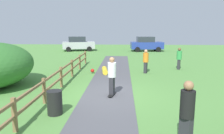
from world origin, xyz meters
The scene contains 11 objects.
ground_plane centered at (0.00, 0.00, 0.00)m, with size 60.00×60.00×0.00m, color #568E42.
asphalt_path centered at (0.00, 0.00, 0.01)m, with size 2.40×28.00×0.02m, color #515156.
wooden_fence centered at (-2.60, 0.00, 0.67)m, with size 0.12×18.12×1.10m.
trash_bin centered at (-1.80, -2.43, 0.45)m, with size 0.56×0.56×0.90m, color black.
skater_riding centered at (0.20, -0.15, 1.04)m, with size 0.46×0.82×1.82m.
skater_fallen centered at (-0.63, 4.95, 0.20)m, with size 1.26×1.52×0.36m.
bystander_orange centered at (2.28, 5.15, 0.91)m, with size 0.48×0.48×1.66m.
bystander_green centered at (4.94, 6.64, 0.90)m, with size 0.49×0.49×1.65m.
bystander_black centered at (2.39, -4.50, 1.03)m, with size 0.54×0.54×1.85m.
parked_car_silver centered at (-5.31, 19.26, 0.96)m, with size 4.48×2.73×1.92m.
parked_car_blue centered at (3.80, 19.27, 0.96)m, with size 4.32×2.26×1.92m.
Camera 1 is at (0.70, -10.04, 3.20)m, focal length 35.29 mm.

